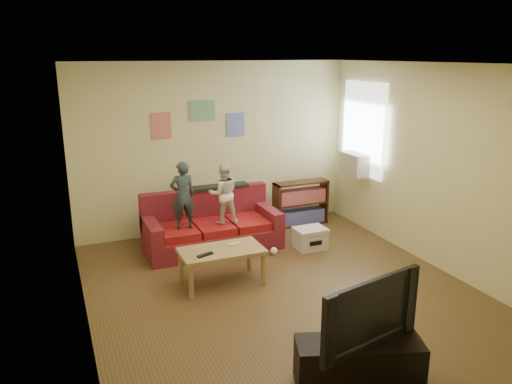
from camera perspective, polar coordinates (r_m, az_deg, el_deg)
name	(u,v)px	position (r m, az deg, el deg)	size (l,w,h in m)	color
room_shell	(283,184)	(5.77, 3.08, 0.90)	(4.52, 5.02, 2.72)	brown
sofa	(211,228)	(7.48, -5.15, -4.17)	(1.96, 0.90, 0.86)	maroon
child_a	(183,195)	(7.02, -8.37, -0.39)	(0.35, 0.23, 0.97)	#2A383E
child_b	(224,194)	(7.20, -3.73, -0.19)	(0.43, 0.34, 0.89)	silver
coffee_table	(222,254)	(6.26, -3.95, -7.10)	(1.03, 0.57, 0.46)	#A28750
remote	(205,255)	(6.06, -5.84, -7.15)	(0.21, 0.05, 0.02)	black
game_controller	(235,244)	(6.34, -2.39, -5.99)	(0.15, 0.04, 0.03)	white
bookshelf	(301,205)	(8.45, 5.11, -1.52)	(0.93, 0.28, 0.75)	#3D1F11
window	(363,129)	(8.22, 12.16, 7.05)	(0.04, 1.08, 1.48)	white
ac_unit	(355,164)	(8.25, 11.26, 3.18)	(0.28, 0.55, 0.35)	#B7B2A3
artwork_left	(161,126)	(7.74, -10.78, 7.45)	(0.30, 0.01, 0.40)	#D87266
artwork_center	(202,111)	(7.88, -6.17, 9.23)	(0.42, 0.01, 0.32)	#72B27F
artwork_right	(236,125)	(8.08, -2.35, 7.68)	(0.30, 0.01, 0.38)	#727FCC
file_box	(310,238)	(7.47, 6.22, -5.27)	(0.46, 0.35, 0.32)	silver
tv_stand	(359,363)	(4.68, 11.65, -18.57)	(1.10, 0.37, 0.41)	black
television	(362,309)	(4.41, 12.02, -12.97)	(1.09, 0.14, 0.63)	black
tissue	(274,251)	(7.25, 2.06, -6.76)	(0.11, 0.11, 0.11)	silver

